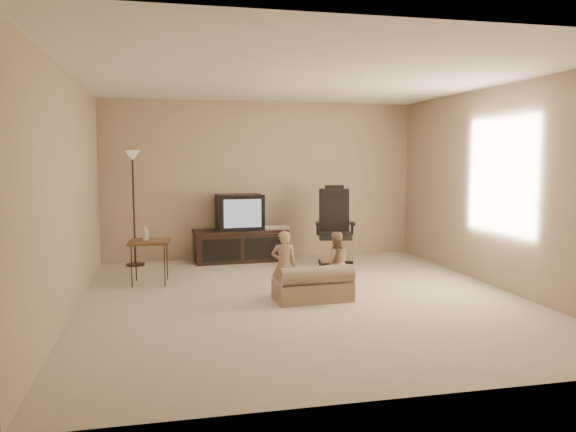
% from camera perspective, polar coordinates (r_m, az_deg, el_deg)
% --- Properties ---
extents(floor, '(5.50, 5.50, 0.00)m').
position_cam_1_polar(floor, '(6.53, 1.54, -8.38)').
color(floor, '#BCAA95').
rests_on(floor, ground).
extents(room_shell, '(5.50, 5.50, 5.50)m').
position_cam_1_polar(room_shell, '(6.33, 1.57, 5.05)').
color(room_shell, white).
rests_on(room_shell, floor).
extents(tv_stand, '(1.49, 0.61, 1.05)m').
position_cam_1_polar(tv_stand, '(8.79, -4.85, -1.79)').
color(tv_stand, black).
rests_on(tv_stand, floor).
extents(office_chair, '(0.67, 0.69, 1.20)m').
position_cam_1_polar(office_chair, '(8.48, 4.75, -2.10)').
color(office_chair, black).
rests_on(office_chair, floor).
extents(side_table, '(0.54, 0.54, 0.76)m').
position_cam_1_polar(side_table, '(7.41, -13.94, -2.57)').
color(side_table, brown).
rests_on(side_table, floor).
extents(floor_lamp, '(0.27, 0.27, 1.72)m').
position_cam_1_polar(floor_lamp, '(8.64, -15.47, 3.36)').
color(floor_lamp, black).
rests_on(floor_lamp, floor).
extents(child_sofa, '(0.88, 0.54, 0.42)m').
position_cam_1_polar(child_sofa, '(6.40, 2.65, -7.13)').
color(child_sofa, '#9D846A').
rests_on(child_sofa, floor).
extents(toddler_left, '(0.33, 0.27, 0.79)m').
position_cam_1_polar(toddler_left, '(6.44, -0.43, -4.98)').
color(toddler_left, tan).
rests_on(toddler_left, floor).
extents(toddler_right, '(0.37, 0.22, 0.75)m').
position_cam_1_polar(toddler_right, '(6.70, 4.81, -4.78)').
color(toddler_right, tan).
rests_on(toddler_right, floor).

